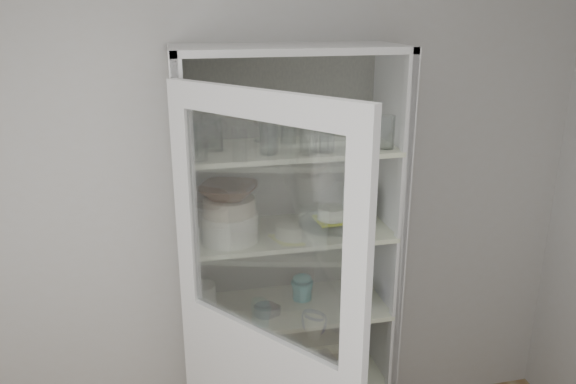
{
  "coord_description": "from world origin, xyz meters",
  "views": [
    {
      "loc": [
        -0.34,
        -1.12,
        2.25
      ],
      "look_at": [
        0.2,
        1.27,
        1.44
      ],
      "focal_mm": 35.0,
      "sensor_mm": 36.0,
      "label": 1
    }
  ],
  "objects_px": {
    "glass_platter": "(332,222)",
    "yellow_trivet": "(332,220)",
    "pantry_cabinet": "(285,284)",
    "teal_jar": "(302,289)",
    "measuring_cups": "(266,310)",
    "mug_white": "(356,299)",
    "cream_bowl": "(229,205)",
    "terracotta_bowl": "(229,191)",
    "plate_stack_front": "(230,226)",
    "goblet_1": "(261,125)",
    "goblet_2": "(323,124)",
    "mug_blue": "(357,295)",
    "tin_box": "(318,363)",
    "cupboard_door": "(264,382)",
    "mug_teal": "(302,291)",
    "plate_stack_back": "(217,214)",
    "grey_bowl_stack": "(357,207)",
    "white_ramekin": "(332,213)",
    "goblet_0": "(209,127)",
    "goblet_3": "(360,119)",
    "white_canister": "(203,298)",
    "cream_dish": "(268,370)"
  },
  "relations": [
    {
      "from": "plate_stack_front",
      "to": "mug_blue",
      "type": "bearing_deg",
      "value": -0.33
    },
    {
      "from": "goblet_2",
      "to": "grey_bowl_stack",
      "type": "height_order",
      "value": "goblet_2"
    },
    {
      "from": "pantry_cabinet",
      "to": "terracotta_bowl",
      "type": "relative_size",
      "value": 8.45
    },
    {
      "from": "cream_bowl",
      "to": "cream_dish",
      "type": "xyz_separation_m",
      "value": [
        0.17,
        0.07,
        -0.93
      ]
    },
    {
      "from": "glass_platter",
      "to": "yellow_trivet",
      "type": "distance_m",
      "value": 0.01
    },
    {
      "from": "pantry_cabinet",
      "to": "mug_teal",
      "type": "xyz_separation_m",
      "value": [
        0.08,
        -0.04,
        -0.03
      ]
    },
    {
      "from": "goblet_2",
      "to": "cream_bowl",
      "type": "xyz_separation_m",
      "value": [
        -0.47,
        -0.16,
        -0.31
      ]
    },
    {
      "from": "plate_stack_front",
      "to": "cream_dish",
      "type": "relative_size",
      "value": 1.18
    },
    {
      "from": "plate_stack_front",
      "to": "plate_stack_back",
      "type": "bearing_deg",
      "value": 100.53
    },
    {
      "from": "pantry_cabinet",
      "to": "terracotta_bowl",
      "type": "xyz_separation_m",
      "value": [
        -0.28,
        -0.13,
        0.55
      ]
    },
    {
      "from": "grey_bowl_stack",
      "to": "mug_blue",
      "type": "relative_size",
      "value": 1.43
    },
    {
      "from": "cupboard_door",
      "to": "cream_bowl",
      "type": "xyz_separation_m",
      "value": [
        -0.05,
        0.52,
        0.55
      ]
    },
    {
      "from": "pantry_cabinet",
      "to": "teal_jar",
      "type": "relative_size",
      "value": 18.62
    },
    {
      "from": "white_canister",
      "to": "mug_teal",
      "type": "bearing_deg",
      "value": 0.73
    },
    {
      "from": "goblet_3",
      "to": "cream_dish",
      "type": "distance_m",
      "value": 1.35
    },
    {
      "from": "goblet_0",
      "to": "glass_platter",
      "type": "bearing_deg",
      "value": -8.33
    },
    {
      "from": "grey_bowl_stack",
      "to": "white_canister",
      "type": "distance_m",
      "value": 0.85
    },
    {
      "from": "goblet_0",
      "to": "white_canister",
      "type": "distance_m",
      "value": 0.82
    },
    {
      "from": "pantry_cabinet",
      "to": "goblet_0",
      "type": "xyz_separation_m",
      "value": [
        -0.34,
        0.03,
        0.81
      ]
    },
    {
      "from": "plate_stack_back",
      "to": "grey_bowl_stack",
      "type": "distance_m",
      "value": 0.67
    },
    {
      "from": "glass_platter",
      "to": "teal_jar",
      "type": "distance_m",
      "value": 0.38
    },
    {
      "from": "tin_box",
      "to": "plate_stack_back",
      "type": "bearing_deg",
      "value": 165.11
    },
    {
      "from": "pantry_cabinet",
      "to": "white_ramekin",
      "type": "bearing_deg",
      "value": -13.26
    },
    {
      "from": "cupboard_door",
      "to": "mug_blue",
      "type": "relative_size",
      "value": 15.85
    },
    {
      "from": "goblet_2",
      "to": "mug_blue",
      "type": "height_order",
      "value": "goblet_2"
    },
    {
      "from": "goblet_2",
      "to": "mug_white",
      "type": "relative_size",
      "value": 1.41
    },
    {
      "from": "mug_blue",
      "to": "tin_box",
      "type": "xyz_separation_m",
      "value": [
        -0.17,
        0.08,
        -0.42
      ]
    },
    {
      "from": "goblet_2",
      "to": "mug_blue",
      "type": "xyz_separation_m",
      "value": [
        0.15,
        -0.16,
        -0.83
      ]
    },
    {
      "from": "mug_blue",
      "to": "tin_box",
      "type": "bearing_deg",
      "value": 143.49
    },
    {
      "from": "glass_platter",
      "to": "plate_stack_back",
      "type": "bearing_deg",
      "value": 166.62
    },
    {
      "from": "goblet_3",
      "to": "mug_teal",
      "type": "distance_m",
      "value": 0.89
    },
    {
      "from": "plate_stack_front",
      "to": "goblet_1",
      "type": "bearing_deg",
      "value": 45.68
    },
    {
      "from": "cream_bowl",
      "to": "mug_teal",
      "type": "xyz_separation_m",
      "value": [
        0.36,
        0.09,
        -0.51
      ]
    },
    {
      "from": "goblet_1",
      "to": "mug_white",
      "type": "xyz_separation_m",
      "value": [
        0.41,
        -0.23,
        -0.83
      ]
    },
    {
      "from": "goblet_0",
      "to": "mug_blue",
      "type": "bearing_deg",
      "value": -13.51
    },
    {
      "from": "goblet_0",
      "to": "cream_dish",
      "type": "bearing_deg",
      "value": -21.33
    },
    {
      "from": "tin_box",
      "to": "cupboard_door",
      "type": "bearing_deg",
      "value": -123.19
    },
    {
      "from": "cream_bowl",
      "to": "mug_teal",
      "type": "bearing_deg",
      "value": 13.93
    },
    {
      "from": "goblet_3",
      "to": "white_canister",
      "type": "bearing_deg",
      "value": -175.31
    },
    {
      "from": "white_ramekin",
      "to": "grey_bowl_stack",
      "type": "height_order",
      "value": "grey_bowl_stack"
    },
    {
      "from": "cream_bowl",
      "to": "terracotta_bowl",
      "type": "relative_size",
      "value": 0.92
    },
    {
      "from": "goblet_1",
      "to": "white_ramekin",
      "type": "xyz_separation_m",
      "value": [
        0.32,
        -0.1,
        -0.42
      ]
    },
    {
      "from": "measuring_cups",
      "to": "mug_white",
      "type": "bearing_deg",
      "value": -5.46
    },
    {
      "from": "goblet_2",
      "to": "mug_blue",
      "type": "distance_m",
      "value": 0.85
    },
    {
      "from": "mug_blue",
      "to": "mug_white",
      "type": "height_order",
      "value": "same"
    },
    {
      "from": "goblet_0",
      "to": "mug_white",
      "type": "height_order",
      "value": "goblet_0"
    },
    {
      "from": "cupboard_door",
      "to": "mug_blue",
      "type": "distance_m",
      "value": 0.76
    },
    {
      "from": "teal_jar",
      "to": "terracotta_bowl",
      "type": "bearing_deg",
      "value": -163.85
    },
    {
      "from": "mug_white",
      "to": "cupboard_door",
      "type": "bearing_deg",
      "value": -159.39
    },
    {
      "from": "cupboard_door",
      "to": "teal_jar",
      "type": "relative_size",
      "value": 17.74
    }
  ]
}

